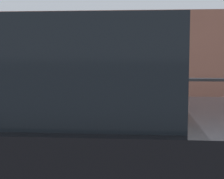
% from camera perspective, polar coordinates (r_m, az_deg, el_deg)
% --- Properties ---
extents(sidewalk_curb, '(36.00, 2.51, 0.15)m').
position_cam_1_polar(sidewalk_curb, '(5.29, 1.76, -10.36)').
color(sidewalk_curb, gray).
rests_on(sidewalk_curb, ground).
extents(parking_meter, '(0.17, 0.18, 1.51)m').
position_cam_1_polar(parking_meter, '(4.15, 4.63, 1.63)').
color(parking_meter, slate).
rests_on(parking_meter, sidewalk_curb).
extents(pedestrian_at_meter, '(0.73, 0.54, 1.73)m').
position_cam_1_polar(pedestrian_at_meter, '(4.38, -3.90, 0.51)').
color(pedestrian_at_meter, '#1E233F').
rests_on(pedestrian_at_meter, sidewalk_curb).
extents(parked_sedan_black, '(4.61, 1.83, 1.76)m').
position_cam_1_polar(parked_sedan_black, '(2.84, -13.14, -7.98)').
color(parked_sedan_black, black).
rests_on(parked_sedan_black, ground).
extents(background_railing, '(24.06, 0.06, 0.99)m').
position_cam_1_polar(background_railing, '(6.10, 2.29, -0.61)').
color(background_railing, black).
rests_on(background_railing, sidewalk_curb).
extents(backdrop_wall, '(32.00, 0.50, 2.59)m').
position_cam_1_polar(backdrop_wall, '(8.93, 3.16, 4.17)').
color(backdrop_wall, brown).
rests_on(backdrop_wall, ground).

